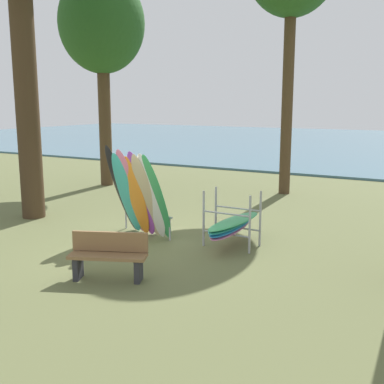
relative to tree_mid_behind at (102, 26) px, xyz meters
The scene contains 6 objects.
ground_plane 10.14m from the tree_mid_behind, 45.37° to the right, with size 80.00×80.00×0.00m, color #60663D.
lake_water 25.37m from the tree_mid_behind, 76.45° to the left, with size 80.00×36.00×0.10m, color #477084.
tree_mid_behind is the anchor object (origin of this frame).
leaning_board_pile 9.04m from the tree_mid_behind, 44.91° to the right, with size 1.85×1.10×2.20m.
board_storage_rack 10.56m from the tree_mid_behind, 33.00° to the right, with size 1.15×2.13×1.25m.
park_bench 11.58m from the tree_mid_behind, 50.42° to the right, with size 1.45×0.92×0.85m.
Camera 1 is at (6.06, -8.42, 3.16)m, focal length 44.49 mm.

